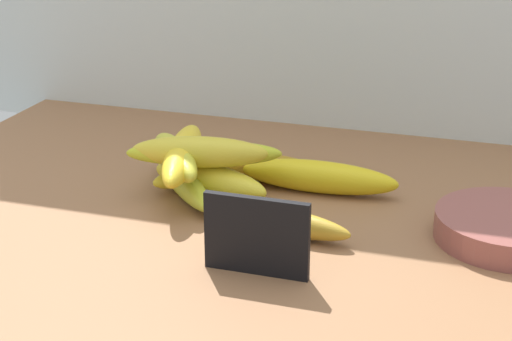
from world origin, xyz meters
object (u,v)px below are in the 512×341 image
banana_7 (199,152)px  banana_6 (183,154)px  chalkboard_sign (257,239)px  banana_4 (213,169)px  fruit_bowl (508,227)px  banana_1 (321,177)px  banana_9 (175,157)px  banana_3 (243,166)px  banana_8 (204,153)px  banana_2 (209,181)px  banana_5 (270,219)px  banana_0 (183,180)px

banana_7 → banana_6: bearing=161.5°
chalkboard_sign → banana_4: size_ratio=0.62×
banana_7 → fruit_bowl: bearing=-0.6°
banana_4 → banana_6: bearing=-114.0°
chalkboard_sign → banana_1: bearing=87.0°
banana_1 → banana_9: 18.43cm
banana_9 → banana_3: bearing=51.3°
chalkboard_sign → banana_7: 20.51cm
banana_1 → banana_7: 15.72cm
banana_1 → banana_7: size_ratio=1.21×
chalkboard_sign → banana_9: chalkboard_sign is taller
fruit_bowl → banana_8: (-36.31, 0.92, 4.34)cm
banana_2 → banana_3: size_ratio=0.89×
banana_2 → banana_4: (-1.25, 4.69, -0.39)cm
banana_4 → banana_2: bearing=-75.1°
banana_6 → banana_9: 1.13cm
banana_1 → banana_4: 14.12cm
banana_2 → banana_9: (-4.07, -1.07, 3.07)cm
fruit_bowl → banana_8: bearing=178.5°
chalkboard_sign → banana_5: (-1.51, 9.73, -2.24)cm
fruit_bowl → banana_6: 39.48cm
fruit_bowl → banana_9: (-39.94, 0.37, 3.68)cm
banana_2 → banana_8: banana_8 is taller
banana_1 → banana_6: (-16.25, -5.71, 3.22)cm
banana_1 → banana_4: size_ratio=1.14×
banana_2 → banana_7: bearing=-128.7°
banana_1 → banana_8: size_ratio=1.06×
banana_1 → banana_6: banana_6 is taller
banana_3 → banana_9: size_ratio=1.21×
chalkboard_sign → banana_3: (-9.48, 23.85, -2.00)cm
banana_2 → banana_7: size_ratio=0.98×
banana_6 → banana_5: bearing=-28.2°
fruit_bowl → banana_0: size_ratio=0.82×
banana_3 → banana_7: banana_7 is taller
chalkboard_sign → banana_3: 25.74cm
banana_5 → fruit_bowl: bearing=13.1°
banana_8 → banana_9: 3.73cm
banana_3 → banana_6: size_ratio=0.92×
banana_0 → banana_5: size_ratio=1.01×
chalkboard_sign → banana_3: bearing=111.7°
banana_4 → banana_9: banana_9 is taller
banana_2 → banana_6: banana_6 is taller
banana_0 → banana_7: (2.87, -1.19, 4.55)cm
banana_5 → banana_8: banana_8 is taller
banana_4 → banana_8: banana_8 is taller
banana_2 → banana_3: banana_2 is taller
banana_0 → banana_6: 3.66cm
banana_0 → banana_6: size_ratio=0.98×
fruit_bowl → banana_5: banana_5 is taller
fruit_bowl → banana_7: (-36.69, 0.41, 4.66)cm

